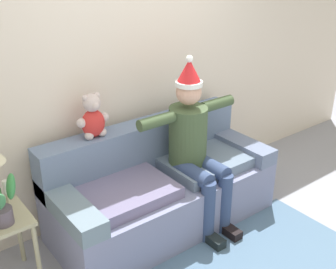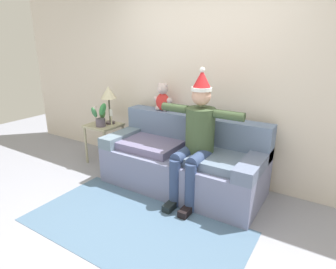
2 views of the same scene
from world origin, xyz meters
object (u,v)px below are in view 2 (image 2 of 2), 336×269
potted_plant (100,116)px  person_seated (196,135)px  teddy_bear (163,98)px  candle_short (111,115)px  side_table (104,131)px  candle_tall (95,112)px  table_lamp (109,94)px  couch (184,161)px

potted_plant → person_seated: bearing=-3.7°
person_seated → teddy_bear: 0.90m
teddy_bear → candle_short: (-0.81, -0.18, -0.31)m
side_table → candle_tall: bearing=-171.5°
side_table → potted_plant: potted_plant is taller
potted_plant → table_lamp: bearing=88.2°
teddy_bear → side_table: bearing=-167.0°
person_seated → side_table: (-1.69, 0.21, -0.30)m
couch → table_lamp: (-1.37, 0.13, 0.71)m
couch → side_table: (-1.43, 0.04, 0.14)m
teddy_bear → potted_plant: 1.00m
person_seated → side_table: person_seated is taller
teddy_bear → side_table: teddy_bear is taller
teddy_bear → candle_tall: size_ratio=1.40×
potted_plant → couch: bearing=2.6°
candle_short → couch: bearing=-3.7°
side_table → candle_tall: 0.32m
couch → candle_tall: 1.63m
person_seated → potted_plant: size_ratio=4.07×
couch → candle_short: couch is taller
person_seated → side_table: bearing=172.8°
teddy_bear → candle_tall: bearing=-167.6°
couch → candle_short: bearing=176.3°
teddy_bear → candle_tall: (-1.08, -0.24, -0.29)m
teddy_bear → person_seated: bearing=-30.1°
table_lamp → candle_short: (0.07, -0.05, -0.29)m
candle_short → table_lamp: bearing=145.8°
candle_tall → person_seated: bearing=-6.0°
teddy_bear → couch: bearing=-28.2°
couch → potted_plant: size_ratio=5.33×
table_lamp → potted_plant: table_lamp is taller
teddy_bear → candle_tall: teddy_bear is taller
candle_short → potted_plant: bearing=-118.7°
candle_tall → candle_short: 0.27m
table_lamp → potted_plant: (-0.01, -0.20, -0.29)m
side_table → candle_short: (0.13, 0.04, 0.27)m
candle_short → person_seated: bearing=-9.2°
potted_plant → teddy_bear: bearing=20.0°
potted_plant → candle_tall: (-0.19, 0.09, 0.02)m
side_table → candle_short: size_ratio=2.50×
couch → side_table: 1.44m
potted_plant → candle_tall: potted_plant is taller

